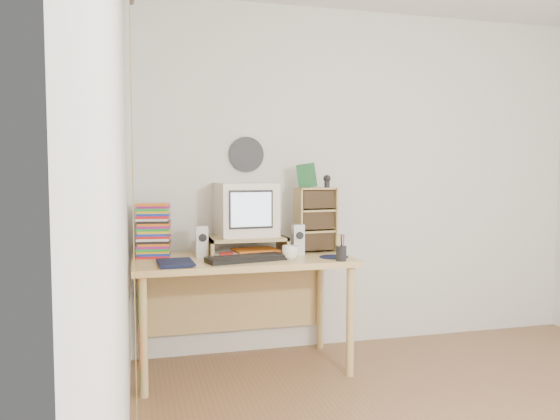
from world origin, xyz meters
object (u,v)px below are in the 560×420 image
dvd_stack (154,235)px  desk (241,276)px  keyboard (246,258)px  mug (290,253)px  cd_rack (316,220)px  crt_monitor (247,210)px  diary (158,262)px

dvd_stack → desk: bearing=0.1°
keyboard → mug: 0.29m
cd_rack → desk: bearing=179.5°
desk → crt_monitor: bearing=55.0°
crt_monitor → dvd_stack: crt_monitor is taller
cd_rack → keyboard: bearing=-159.3°
dvd_stack → cd_rack: size_ratio=0.65×
keyboard → mug: (0.29, -0.01, 0.03)m
dvd_stack → keyboard: bearing=-20.6°
keyboard → crt_monitor: bearing=65.5°
keyboard → mug: bearing=-13.3°
mug → cd_rack: bearing=46.4°
crt_monitor → dvd_stack: size_ratio=1.31×
desk → cd_rack: bearing=4.8°
mug → diary: 0.83m
keyboard → cd_rack: bearing=14.1°
crt_monitor → keyboard: bearing=-106.6°
desk → crt_monitor: size_ratio=3.69×
dvd_stack → mug: (0.84, -0.31, -0.10)m
crt_monitor → diary: 0.75m
dvd_stack → diary: (0.01, -0.33, -0.12)m
crt_monitor → cd_rack: bearing=-8.9°
crt_monitor → keyboard: 0.43m
dvd_stack → cd_rack: cd_rack is taller
cd_rack → diary: bearing=-170.0°
crt_monitor → dvd_stack: bearing=176.9°
dvd_stack → mug: 0.90m
cd_rack → diary: (-1.09, -0.30, -0.20)m
mug → diary: size_ratio=0.44×
keyboard → dvd_stack: (-0.55, 0.30, 0.13)m
crt_monitor → keyboard: size_ratio=0.77×
crt_monitor → mug: bearing=-59.6°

